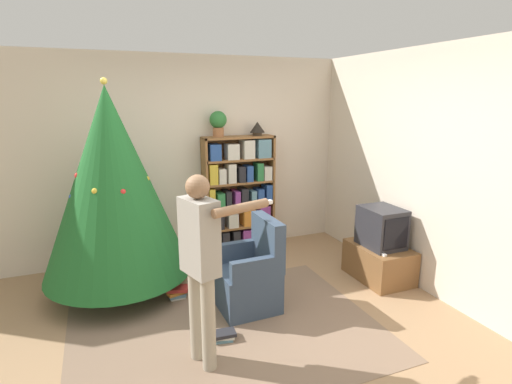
{
  "coord_description": "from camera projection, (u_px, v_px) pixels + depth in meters",
  "views": [
    {
      "loc": [
        -1.2,
        -3.07,
        2.09
      ],
      "look_at": [
        0.41,
        0.92,
        1.05
      ],
      "focal_mm": 28.0,
      "sensor_mm": 36.0,
      "label": 1
    }
  ],
  "objects": [
    {
      "name": "game_remote",
      "position": [
        382.0,
        254.0,
        4.34
      ],
      "size": [
        0.04,
        0.12,
        0.02
      ],
      "color": "white",
      "rests_on": "tv_stand"
    },
    {
      "name": "tv_stand",
      "position": [
        379.0,
        262.0,
        4.65
      ],
      "size": [
        0.52,
        0.74,
        0.4
      ],
      "color": "brown",
      "rests_on": "ground_plane"
    },
    {
      "name": "ground_plane",
      "position": [
        252.0,
        328.0,
        3.69
      ],
      "size": [
        14.0,
        14.0,
        0.0
      ],
      "primitive_type": "plane",
      "color": "#9E7A56"
    },
    {
      "name": "wall_right",
      "position": [
        438.0,
        174.0,
        4.14
      ],
      "size": [
        0.1,
        8.0,
        2.6
      ],
      "color": "beige",
      "rests_on": "ground_plane"
    },
    {
      "name": "book_pile_near_tree",
      "position": [
        177.0,
        292.0,
        4.2
      ],
      "size": [
        0.24,
        0.19,
        0.13
      ],
      "color": "beige",
      "rests_on": "ground_plane"
    },
    {
      "name": "bookshelf",
      "position": [
        239.0,
        195.0,
        5.41
      ],
      "size": [
        0.97,
        0.26,
        1.57
      ],
      "color": "brown",
      "rests_on": "ground_plane"
    },
    {
      "name": "table_lamp",
      "position": [
        257.0,
        128.0,
        5.31
      ],
      "size": [
        0.2,
        0.2,
        0.18
      ],
      "color": "#473828",
      "rests_on": "bookshelf"
    },
    {
      "name": "christmas_tree",
      "position": [
        113.0,
        184.0,
        4.11
      ],
      "size": [
        1.52,
        1.52,
        2.26
      ],
      "color": "#4C3323",
      "rests_on": "ground_plane"
    },
    {
      "name": "area_rug",
      "position": [
        228.0,
        331.0,
        3.63
      ],
      "size": [
        2.73,
        2.04,
        0.01
      ],
      "color": "#7F6651",
      "rests_on": "ground_plane"
    },
    {
      "name": "standing_person",
      "position": [
        201.0,
        257.0,
        3.0
      ],
      "size": [
        0.71,
        0.45,
        1.54
      ],
      "rotation": [
        0.0,
        0.0,
        -1.26
      ],
      "color": "#9E937F",
      "rests_on": "ground_plane"
    },
    {
      "name": "armchair",
      "position": [
        250.0,
        277.0,
        3.99
      ],
      "size": [
        0.58,
        0.57,
        0.92
      ],
      "rotation": [
        0.0,
        0.0,
        -1.54
      ],
      "color": "#334256",
      "rests_on": "ground_plane"
    },
    {
      "name": "book_pile_by_chair",
      "position": [
        223.0,
        335.0,
        3.51
      ],
      "size": [
        0.24,
        0.2,
        0.07
      ],
      "color": "#5B899E",
      "rests_on": "ground_plane"
    },
    {
      "name": "wall_back",
      "position": [
        194.0,
        157.0,
        5.28
      ],
      "size": [
        8.0,
        0.1,
        2.6
      ],
      "color": "beige",
      "rests_on": "ground_plane"
    },
    {
      "name": "potted_plant",
      "position": [
        218.0,
        122.0,
        5.09
      ],
      "size": [
        0.22,
        0.22,
        0.33
      ],
      "color": "#935B38",
      "rests_on": "bookshelf"
    },
    {
      "name": "television",
      "position": [
        382.0,
        227.0,
        4.54
      ],
      "size": [
        0.39,
        0.48,
        0.45
      ],
      "color": "#28282D",
      "rests_on": "tv_stand"
    }
  ]
}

